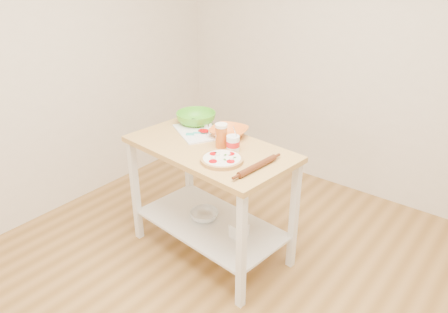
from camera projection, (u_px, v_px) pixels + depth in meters
room_shell at (202, 130)px, 2.14m from camera, size 4.04×4.54×2.74m
prep_island at (210, 177)px, 3.17m from camera, size 1.26×0.77×0.90m
pizza at (222, 159)px, 2.83m from camera, size 0.28×0.28×0.04m
cutting_board at (200, 131)px, 3.29m from camera, size 0.50×0.46×0.04m
spatula at (195, 133)px, 3.22m from camera, size 0.12×0.13×0.01m
knife at (202, 122)px, 3.43m from camera, size 0.27×0.05×0.01m
orange_bowl at (229, 132)px, 3.20m from camera, size 0.32×0.32×0.07m
green_bowl at (196, 118)px, 3.42m from camera, size 0.33×0.33×0.10m
beer_pint at (221, 135)px, 3.01m from camera, size 0.09×0.09×0.17m
yogurt_tub at (233, 143)px, 2.96m from camera, size 0.09×0.09×0.19m
rolling_pin at (257, 166)px, 2.73m from camera, size 0.07×0.35×0.04m
shelf_glass_bowl at (204, 215)px, 3.36m from camera, size 0.26×0.26×0.07m
shelf_bin at (239, 230)px, 3.15m from camera, size 0.12×0.12×0.11m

